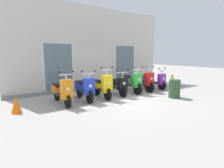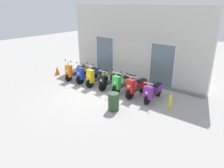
{
  "view_description": "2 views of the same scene",
  "coord_description": "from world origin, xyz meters",
  "px_view_note": "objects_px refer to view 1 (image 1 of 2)",
  "views": [
    {
      "loc": [
        -4.52,
        -5.45,
        1.79
      ],
      "look_at": [
        -0.64,
        0.23,
        0.63
      ],
      "focal_mm": 28.31,
      "sensor_mm": 36.0,
      "label": 1
    },
    {
      "loc": [
        6.62,
        -7.27,
        4.2
      ],
      "look_at": [
        0.53,
        0.32,
        0.51
      ],
      "focal_mm": 34.21,
      "sensor_mm": 36.0,
      "label": 2
    }
  ],
  "objects_px": {
    "scooter_blue": "(84,88)",
    "scooter_red": "(143,81)",
    "curb_bollard": "(172,81)",
    "scooter_purple": "(154,80)",
    "scooter_green": "(131,82)",
    "scooter_black": "(116,85)",
    "scooter_orange": "(62,91)",
    "scooter_yellow": "(102,86)",
    "trash_bin": "(174,89)",
    "traffic_cone": "(16,105)"
  },
  "relations": [
    {
      "from": "scooter_yellow",
      "to": "scooter_green",
      "type": "relative_size",
      "value": 0.95
    },
    {
      "from": "scooter_red",
      "to": "scooter_purple",
      "type": "relative_size",
      "value": 1.02
    },
    {
      "from": "scooter_orange",
      "to": "scooter_yellow",
      "type": "distance_m",
      "value": 1.7
    },
    {
      "from": "traffic_cone",
      "to": "curb_bollard",
      "type": "xyz_separation_m",
      "value": [
        7.5,
        -0.01,
        0.09
      ]
    },
    {
      "from": "scooter_blue",
      "to": "scooter_black",
      "type": "xyz_separation_m",
      "value": [
        1.59,
        0.08,
        -0.03
      ]
    },
    {
      "from": "scooter_green",
      "to": "trash_bin",
      "type": "distance_m",
      "value": 1.99
    },
    {
      "from": "scooter_orange",
      "to": "scooter_yellow",
      "type": "height_order",
      "value": "scooter_yellow"
    },
    {
      "from": "scooter_black",
      "to": "scooter_red",
      "type": "height_order",
      "value": "scooter_red"
    },
    {
      "from": "traffic_cone",
      "to": "curb_bollard",
      "type": "distance_m",
      "value": 7.5
    },
    {
      "from": "scooter_green",
      "to": "scooter_yellow",
      "type": "bearing_deg",
      "value": -175.63
    },
    {
      "from": "scooter_yellow",
      "to": "scooter_red",
      "type": "distance_m",
      "value": 2.44
    },
    {
      "from": "scooter_yellow",
      "to": "scooter_orange",
      "type": "bearing_deg",
      "value": -179.95
    },
    {
      "from": "scooter_orange",
      "to": "scooter_purple",
      "type": "distance_m",
      "value": 5.0
    },
    {
      "from": "scooter_purple",
      "to": "scooter_green",
      "type": "bearing_deg",
      "value": -177.07
    },
    {
      "from": "scooter_red",
      "to": "scooter_purple",
      "type": "bearing_deg",
      "value": 4.65
    },
    {
      "from": "scooter_black",
      "to": "scooter_yellow",
      "type": "bearing_deg",
      "value": -170.57
    },
    {
      "from": "scooter_red",
      "to": "curb_bollard",
      "type": "bearing_deg",
      "value": -9.81
    },
    {
      "from": "scooter_yellow",
      "to": "traffic_cone",
      "type": "xyz_separation_m",
      "value": [
        -3.19,
        -0.18,
        -0.22
      ]
    },
    {
      "from": "scooter_yellow",
      "to": "scooter_green",
      "type": "height_order",
      "value": "scooter_yellow"
    },
    {
      "from": "traffic_cone",
      "to": "scooter_red",
      "type": "bearing_deg",
      "value": 3.22
    },
    {
      "from": "scooter_yellow",
      "to": "scooter_red",
      "type": "bearing_deg",
      "value": 3.29
    },
    {
      "from": "scooter_yellow",
      "to": "scooter_purple",
      "type": "distance_m",
      "value": 3.3
    },
    {
      "from": "scooter_orange",
      "to": "curb_bollard",
      "type": "relative_size",
      "value": 2.3
    },
    {
      "from": "scooter_purple",
      "to": "trash_bin",
      "type": "distance_m",
      "value": 2.05
    },
    {
      "from": "scooter_black",
      "to": "scooter_red",
      "type": "distance_m",
      "value": 1.63
    },
    {
      "from": "scooter_yellow",
      "to": "scooter_green",
      "type": "distance_m",
      "value": 1.65
    },
    {
      "from": "scooter_blue",
      "to": "scooter_yellow",
      "type": "xyz_separation_m",
      "value": [
        0.79,
        -0.05,
        0.0
      ]
    },
    {
      "from": "scooter_blue",
      "to": "traffic_cone",
      "type": "xyz_separation_m",
      "value": [
        -2.4,
        -0.23,
        -0.22
      ]
    },
    {
      "from": "scooter_blue",
      "to": "scooter_purple",
      "type": "bearing_deg",
      "value": 2.18
    },
    {
      "from": "traffic_cone",
      "to": "scooter_blue",
      "type": "bearing_deg",
      "value": 5.48
    },
    {
      "from": "scooter_yellow",
      "to": "traffic_cone",
      "type": "bearing_deg",
      "value": -176.84
    },
    {
      "from": "scooter_purple",
      "to": "scooter_black",
      "type": "bearing_deg",
      "value": -178.22
    },
    {
      "from": "scooter_orange",
      "to": "scooter_purple",
      "type": "relative_size",
      "value": 1.03
    },
    {
      "from": "scooter_yellow",
      "to": "traffic_cone",
      "type": "relative_size",
      "value": 2.97
    },
    {
      "from": "trash_bin",
      "to": "scooter_green",
      "type": "bearing_deg",
      "value": 115.0
    },
    {
      "from": "scooter_blue",
      "to": "traffic_cone",
      "type": "distance_m",
      "value": 2.42
    },
    {
      "from": "scooter_orange",
      "to": "scooter_green",
      "type": "relative_size",
      "value": 0.99
    },
    {
      "from": "scooter_green",
      "to": "scooter_red",
      "type": "bearing_deg",
      "value": 1.06
    },
    {
      "from": "scooter_yellow",
      "to": "curb_bollard",
      "type": "bearing_deg",
      "value": -2.45
    },
    {
      "from": "scooter_orange",
      "to": "scooter_red",
      "type": "xyz_separation_m",
      "value": [
        4.13,
        0.14,
        -0.01
      ]
    },
    {
      "from": "scooter_yellow",
      "to": "curb_bollard",
      "type": "distance_m",
      "value": 4.32
    },
    {
      "from": "scooter_yellow",
      "to": "trash_bin",
      "type": "height_order",
      "value": "scooter_yellow"
    },
    {
      "from": "scooter_red",
      "to": "trash_bin",
      "type": "height_order",
      "value": "scooter_red"
    },
    {
      "from": "scooter_orange",
      "to": "trash_bin",
      "type": "relative_size",
      "value": 2.12
    },
    {
      "from": "scooter_orange",
      "to": "scooter_red",
      "type": "bearing_deg",
      "value": 1.96
    },
    {
      "from": "scooter_blue",
      "to": "scooter_red",
      "type": "xyz_separation_m",
      "value": [
        3.22,
        0.09,
        0.0
      ]
    },
    {
      "from": "scooter_black",
      "to": "scooter_purple",
      "type": "height_order",
      "value": "scooter_black"
    },
    {
      "from": "scooter_black",
      "to": "scooter_purple",
      "type": "xyz_separation_m",
      "value": [
        2.49,
        0.08,
        -0.0
      ]
    },
    {
      "from": "scooter_orange",
      "to": "scooter_black",
      "type": "height_order",
      "value": "scooter_orange"
    },
    {
      "from": "scooter_yellow",
      "to": "scooter_purple",
      "type": "height_order",
      "value": "scooter_yellow"
    }
  ]
}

